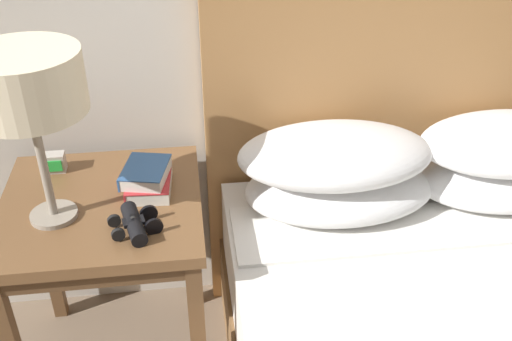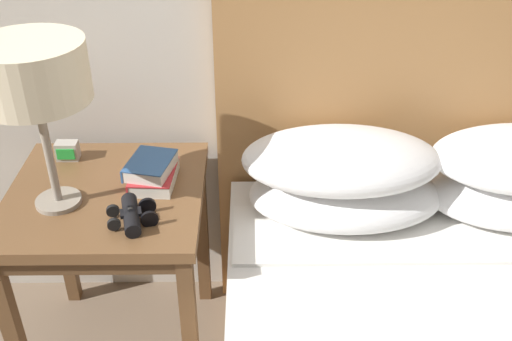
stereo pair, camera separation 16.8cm
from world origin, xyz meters
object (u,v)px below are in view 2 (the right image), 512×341
object	(u,v)px
binoculars_pair	(132,215)
nightstand	(109,215)
book_on_nightstand	(153,177)
table_lamp	(32,75)
book_stacked_on_top	(150,165)
alarm_clock	(67,151)

from	to	relation	value
binoculars_pair	nightstand	bearing A→B (deg)	125.41
binoculars_pair	book_on_nightstand	bearing A→B (deg)	80.43
table_lamp	book_stacked_on_top	bearing A→B (deg)	22.45
table_lamp	book_stacked_on_top	size ratio (longest dim) A/B	2.64
nightstand	book_on_nightstand	size ratio (longest dim) A/B	3.59
nightstand	table_lamp	bearing A→B (deg)	-153.59
table_lamp	alarm_clock	size ratio (longest dim) A/B	6.90
alarm_clock	binoculars_pair	bearing A→B (deg)	-52.37
book_stacked_on_top	table_lamp	bearing A→B (deg)	-157.55
book_stacked_on_top	alarm_clock	xyz separation A→B (m)	(-0.29, 0.14, -0.03)
book_on_nightstand	alarm_clock	size ratio (longest dim) A/B	2.67
book_on_nightstand	binoculars_pair	bearing A→B (deg)	-99.57
binoculars_pair	alarm_clock	world-z (taller)	alarm_clock
nightstand	alarm_clock	distance (m)	0.27
alarm_clock	book_stacked_on_top	bearing A→B (deg)	-26.42
book_on_nightstand	book_stacked_on_top	distance (m)	0.04
nightstand	book_on_nightstand	distance (m)	0.18
nightstand	table_lamp	xyz separation A→B (m)	(-0.12, -0.06, 0.48)
binoculars_pair	alarm_clock	bearing A→B (deg)	127.63
table_lamp	book_stacked_on_top	xyz separation A→B (m)	(0.25, 0.10, -0.33)
table_lamp	book_on_nightstand	size ratio (longest dim) A/B	2.59
table_lamp	book_on_nightstand	world-z (taller)	table_lamp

